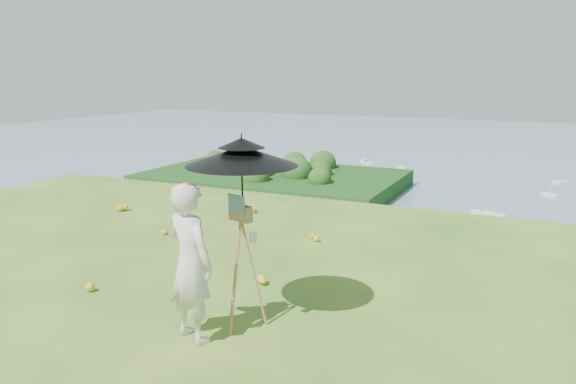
% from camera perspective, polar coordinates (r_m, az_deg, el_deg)
% --- Properties ---
extents(ground, '(14.00, 14.00, 0.00)m').
position_cam_1_polar(ground, '(7.87, -21.39, -10.35)').
color(ground, '#36641C').
rests_on(ground, ground).
extents(shoreline_tier, '(170.00, 28.00, 8.00)m').
position_cam_1_polar(shoreline_tier, '(89.04, 19.70, -14.58)').
color(shoreline_tier, slate).
rests_on(shoreline_tier, bay_water).
extents(bay_water, '(700.00, 700.00, 0.00)m').
position_cam_1_polar(bay_water, '(247.74, 23.62, 2.49)').
color(bay_water, slate).
rests_on(bay_water, ground).
extents(peninsula, '(90.00, 60.00, 12.00)m').
position_cam_1_polar(peninsula, '(181.82, -1.53, 1.97)').
color(peninsula, '#0F3910').
rests_on(peninsula, bay_water).
extents(slope_trees, '(110.00, 50.00, 6.00)m').
position_cam_1_polar(slope_trees, '(44.08, 16.25, -12.39)').
color(slope_trees, '#164314').
rests_on(slope_trees, forest_slope).
extents(harbor_town, '(110.00, 22.00, 5.00)m').
position_cam_1_polar(harbor_town, '(86.40, 20.01, -10.71)').
color(harbor_town, silver).
rests_on(harbor_town, shoreline_tier).
extents(moored_boats, '(140.00, 140.00, 0.70)m').
position_cam_1_polar(moored_boats, '(170.84, 18.53, -0.91)').
color(moored_boats, silver).
rests_on(moored_boats, bay_water).
extents(wildflowers, '(10.00, 10.50, 0.12)m').
position_cam_1_polar(wildflowers, '(8.01, -20.12, -9.40)').
color(wildflowers, gold).
rests_on(wildflowers, ground).
extents(painter, '(0.75, 0.61, 1.77)m').
position_cam_1_polar(painter, '(6.18, -9.88, -7.08)').
color(painter, silver).
rests_on(painter, ground).
extents(field_easel, '(0.75, 0.75, 1.57)m').
position_cam_1_polar(field_easel, '(6.44, -4.75, -7.04)').
color(field_easel, '#A16543').
rests_on(field_easel, ground).
extents(sun_umbrella, '(1.70, 1.70, 0.95)m').
position_cam_1_polar(sun_umbrella, '(6.21, -4.69, 1.60)').
color(sun_umbrella, black).
rests_on(sun_umbrella, field_easel).
extents(painter_cap, '(0.28, 0.30, 0.10)m').
position_cam_1_polar(painter_cap, '(5.96, -10.17, 0.50)').
color(painter_cap, '#CF7471').
rests_on(painter_cap, painter).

